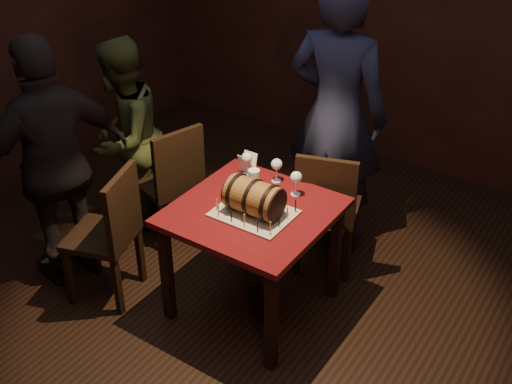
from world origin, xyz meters
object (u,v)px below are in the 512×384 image
barrel_cake (254,198)px  person_left_rear (124,138)px  wine_glass_right (296,178)px  person_back (336,116)px  chair_left_front (111,229)px  person_left_front (56,165)px  pint_of_ale (254,181)px  chair_left_rear (173,179)px  pub_table (253,224)px  wine_glass_left (247,159)px  wine_glass_mid (277,165)px  chair_back (327,206)px

barrel_cake → person_left_rear: 1.39m
wine_glass_right → person_back: size_ratio=0.08×
chair_left_front → person_back: 1.68m
wine_glass_right → person_left_front: bearing=-153.4°
pint_of_ale → person_left_rear: bearing=174.9°
chair_left_rear → person_back: bearing=38.1°
pub_table → person_left_rear: person_left_rear is taller
wine_glass_left → chair_left_front: 0.96m
wine_glass_mid → wine_glass_right: 0.20m
pint_of_ale → person_left_rear: size_ratio=0.10×
chair_left_rear → chair_left_front: bearing=-83.3°
chair_left_rear → person_back: size_ratio=0.48×
chair_left_front → person_left_front: bearing=179.9°
person_left_rear → person_left_front: (0.08, -0.68, 0.12)m
chair_left_rear → person_left_front: 0.84m
wine_glass_mid → chair_left_front: bearing=-135.0°
wine_glass_mid → person_left_rear: bearing=-176.7°
wine_glass_right → pint_of_ale: 0.26m
person_left_front → chair_left_front: bearing=107.9°
pint_of_ale → person_back: person_back is taller
pub_table → barrel_cake: bearing=-49.5°
person_left_rear → wine_glass_right: bearing=73.1°
wine_glass_left → person_left_front: 1.21m
pint_of_ale → person_left_front: bearing=-153.0°
wine_glass_left → wine_glass_right: bearing=-5.2°
barrel_cake → chair_left_front: barrel_cake is taller
wine_glass_mid → person_back: size_ratio=0.08×
wine_glass_mid → person_back: 0.66m
wine_glass_right → barrel_cake: bearing=-105.8°
barrel_cake → person_left_front: person_left_front is taller
pint_of_ale → chair_left_rear: bearing=171.1°
wine_glass_left → pint_of_ale: bearing=-43.7°
pint_of_ale → chair_left_front: (-0.70, -0.57, -0.30)m
wine_glass_left → chair_left_rear: size_ratio=0.17×
wine_glass_left → person_back: (0.27, 0.68, 0.11)m
barrel_cake → person_left_rear: bearing=166.6°
barrel_cake → wine_glass_right: 0.34m
pub_table → barrel_cake: size_ratio=2.37×
wine_glass_mid → person_left_front: bearing=-147.5°
chair_left_rear → chair_left_front: size_ratio=1.00×
pint_of_ale → person_left_rear: (-1.20, 0.11, -0.09)m
barrel_cake → person_left_front: 1.32m
wine_glass_right → pub_table: bearing=-114.2°
wine_glass_left → wine_glass_right: (0.39, -0.04, 0.00)m
chair_back → person_left_rear: 1.55m
person_left_rear → person_left_front: bearing=-10.2°
person_left_rear → barrel_cake: bearing=59.6°
pint_of_ale → chair_back: size_ratio=0.16×
barrel_cake → wine_glass_left: size_ratio=2.35×
barrel_cake → person_left_rear: person_left_rear is taller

